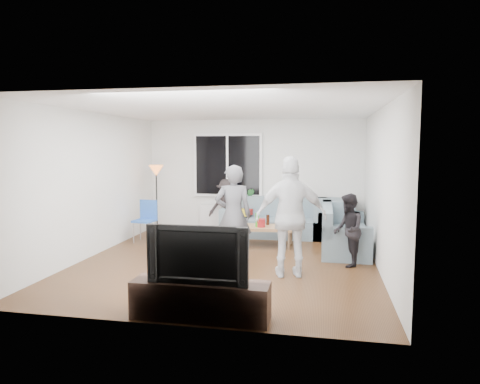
% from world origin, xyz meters
% --- Properties ---
extents(floor, '(5.00, 5.50, 0.04)m').
position_xyz_m(floor, '(0.00, 0.00, -0.02)').
color(floor, '#56351C').
rests_on(floor, ground).
extents(ceiling, '(5.00, 5.50, 0.04)m').
position_xyz_m(ceiling, '(0.00, 0.00, 2.62)').
color(ceiling, white).
rests_on(ceiling, ground).
extents(wall_back, '(5.00, 0.04, 2.60)m').
position_xyz_m(wall_back, '(0.00, 2.77, 1.30)').
color(wall_back, silver).
rests_on(wall_back, ground).
extents(wall_front, '(5.00, 0.04, 2.60)m').
position_xyz_m(wall_front, '(0.00, -2.77, 1.30)').
color(wall_front, silver).
rests_on(wall_front, ground).
extents(wall_left, '(0.04, 5.50, 2.60)m').
position_xyz_m(wall_left, '(-2.52, 0.00, 1.30)').
color(wall_left, silver).
rests_on(wall_left, ground).
extents(wall_right, '(0.04, 5.50, 2.60)m').
position_xyz_m(wall_right, '(2.52, 0.00, 1.30)').
color(wall_right, silver).
rests_on(wall_right, ground).
extents(window_frame, '(1.62, 0.06, 1.47)m').
position_xyz_m(window_frame, '(-0.60, 2.69, 1.55)').
color(window_frame, white).
rests_on(window_frame, wall_back).
extents(window_glass, '(1.50, 0.02, 1.35)m').
position_xyz_m(window_glass, '(-0.60, 2.65, 1.55)').
color(window_glass, black).
rests_on(window_glass, window_frame).
extents(window_mullion, '(0.05, 0.03, 1.35)m').
position_xyz_m(window_mullion, '(-0.60, 2.64, 1.55)').
color(window_mullion, white).
rests_on(window_mullion, window_frame).
extents(radiator, '(1.30, 0.12, 0.62)m').
position_xyz_m(radiator, '(-0.60, 2.65, 0.31)').
color(radiator, silver).
rests_on(radiator, floor).
extents(potted_plant, '(0.22, 0.18, 0.40)m').
position_xyz_m(potted_plant, '(-0.07, 2.62, 0.82)').
color(potted_plant, '#255C2A').
rests_on(potted_plant, radiator).
extents(vase, '(0.22, 0.22, 0.18)m').
position_xyz_m(vase, '(-0.77, 2.62, 0.71)').
color(vase, silver).
rests_on(vase, radiator).
extents(sofa_back_section, '(2.30, 0.85, 0.85)m').
position_xyz_m(sofa_back_section, '(0.53, 2.27, 0.42)').
color(sofa_back_section, slate).
rests_on(sofa_back_section, floor).
extents(sofa_right_section, '(2.00, 0.85, 0.85)m').
position_xyz_m(sofa_right_section, '(2.02, 1.25, 0.42)').
color(sofa_right_section, slate).
rests_on(sofa_right_section, floor).
extents(sofa_corner, '(0.85, 0.85, 0.85)m').
position_xyz_m(sofa_corner, '(1.83, 2.27, 0.42)').
color(sofa_corner, slate).
rests_on(sofa_corner, floor).
extents(cushion_yellow, '(0.45, 0.41, 0.14)m').
position_xyz_m(cushion_yellow, '(-0.22, 2.25, 0.51)').
color(cushion_yellow, gold).
rests_on(cushion_yellow, sofa_back_section).
extents(cushion_red, '(0.40, 0.34, 0.13)m').
position_xyz_m(cushion_red, '(-0.16, 2.33, 0.51)').
color(cushion_red, maroon).
rests_on(cushion_red, sofa_back_section).
extents(coffee_table, '(1.15, 0.69, 0.40)m').
position_xyz_m(coffee_table, '(0.47, 1.30, 0.20)').
color(coffee_table, '#A67850').
rests_on(coffee_table, floor).
extents(pitcher, '(0.17, 0.17, 0.17)m').
position_xyz_m(pitcher, '(0.41, 1.19, 0.49)').
color(pitcher, maroon).
rests_on(pitcher, coffee_table).
extents(side_chair, '(0.45, 0.45, 0.86)m').
position_xyz_m(side_chair, '(-2.05, 1.19, 0.43)').
color(side_chair, blue).
rests_on(side_chair, floor).
extents(floor_lamp, '(0.32, 0.32, 1.56)m').
position_xyz_m(floor_lamp, '(-2.05, 1.89, 0.78)').
color(floor_lamp, orange).
rests_on(floor_lamp, floor).
extents(player_left, '(0.70, 0.55, 1.68)m').
position_xyz_m(player_left, '(0.14, -0.20, 0.84)').
color(player_left, '#444448').
rests_on(player_left, floor).
extents(player_right, '(1.14, 0.64, 1.84)m').
position_xyz_m(player_right, '(1.14, -0.66, 0.92)').
color(player_right, silver).
rests_on(player_right, floor).
extents(spectator_right, '(0.49, 0.61, 1.21)m').
position_xyz_m(spectator_right, '(2.02, 0.12, 0.61)').
color(spectator_right, black).
rests_on(spectator_right, floor).
extents(spectator_back, '(0.83, 0.50, 1.25)m').
position_xyz_m(spectator_back, '(-0.54, 2.30, 0.63)').
color(spectator_back, black).
rests_on(spectator_back, floor).
extents(tv_console, '(1.60, 0.40, 0.44)m').
position_xyz_m(tv_console, '(0.24, -2.50, 0.22)').
color(tv_console, '#34211A').
rests_on(tv_console, floor).
extents(television, '(1.17, 0.15, 0.67)m').
position_xyz_m(television, '(0.24, -2.50, 0.78)').
color(television, black).
rests_on(television, tv_console).
extents(bottle_b, '(0.08, 0.08, 0.28)m').
position_xyz_m(bottle_b, '(0.33, 1.18, 0.54)').
color(bottle_b, green).
rests_on(bottle_b, coffee_table).
extents(bottle_c, '(0.07, 0.07, 0.21)m').
position_xyz_m(bottle_c, '(0.51, 1.46, 0.50)').
color(bottle_c, black).
rests_on(bottle_c, coffee_table).
extents(bottle_e, '(0.07, 0.07, 0.24)m').
position_xyz_m(bottle_e, '(0.80, 1.42, 0.52)').
color(bottle_e, black).
rests_on(bottle_e, coffee_table).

